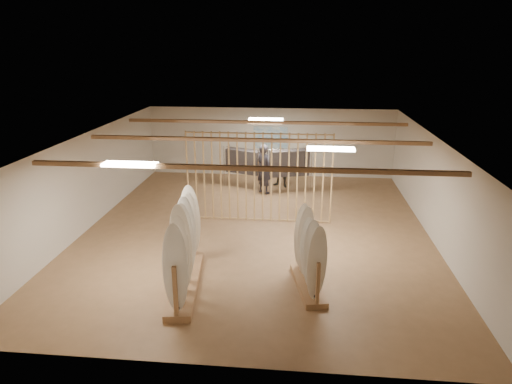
# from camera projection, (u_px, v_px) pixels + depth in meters

# --- Properties ---
(floor) EXTENTS (12.00, 12.00, 0.00)m
(floor) POSITION_uv_depth(u_px,v_px,m) (256.00, 230.00, 13.51)
(floor) COLOR #906A46
(floor) RESTS_ON ground
(ceiling) EXTENTS (12.00, 12.00, 0.00)m
(ceiling) POSITION_uv_depth(u_px,v_px,m) (256.00, 137.00, 12.64)
(ceiling) COLOR #999591
(ceiling) RESTS_ON ground
(wall_back) EXTENTS (12.00, 0.00, 12.00)m
(wall_back) POSITION_uv_depth(u_px,v_px,m) (270.00, 142.00, 18.75)
(wall_back) COLOR beige
(wall_back) RESTS_ON ground
(wall_front) EXTENTS (12.00, 0.00, 12.00)m
(wall_front) POSITION_uv_depth(u_px,v_px,m) (219.00, 295.00, 7.40)
(wall_front) COLOR beige
(wall_front) RESTS_ON ground
(wall_left) EXTENTS (0.00, 12.00, 12.00)m
(wall_left) POSITION_uv_depth(u_px,v_px,m) (89.00, 180.00, 13.54)
(wall_left) COLOR beige
(wall_left) RESTS_ON ground
(wall_right) EXTENTS (0.00, 12.00, 12.00)m
(wall_right) POSITION_uv_depth(u_px,v_px,m) (436.00, 191.00, 12.60)
(wall_right) COLOR beige
(wall_right) RESTS_ON ground
(ceiling_slats) EXTENTS (9.50, 6.12, 0.10)m
(ceiling_slats) POSITION_uv_depth(u_px,v_px,m) (256.00, 140.00, 12.66)
(ceiling_slats) COLOR #976C44
(ceiling_slats) RESTS_ON ground
(light_panels) EXTENTS (1.20, 0.35, 0.06)m
(light_panels) POSITION_uv_depth(u_px,v_px,m) (256.00, 139.00, 12.66)
(light_panels) COLOR white
(light_panels) RESTS_ON ground
(bamboo_partition) EXTENTS (4.45, 0.05, 2.78)m
(bamboo_partition) POSITION_uv_depth(u_px,v_px,m) (259.00, 178.00, 13.83)
(bamboo_partition) COLOR tan
(bamboo_partition) RESTS_ON ground
(poster) EXTENTS (1.40, 0.03, 0.90)m
(poster) POSITION_uv_depth(u_px,v_px,m) (270.00, 138.00, 18.67)
(poster) COLOR #367DBE
(poster) RESTS_ON ground
(rack_left) EXTENTS (0.92, 2.97, 2.04)m
(rack_left) POSITION_uv_depth(u_px,v_px,m) (184.00, 258.00, 10.20)
(rack_left) COLOR #976C44
(rack_left) RESTS_ON floor
(rack_right) EXTENTS (0.85, 1.91, 1.76)m
(rack_right) POSITION_uv_depth(u_px,v_px,m) (309.00, 264.00, 10.17)
(rack_right) COLOR #976C44
(rack_right) RESTS_ON floor
(clothing_rack_a) EXTENTS (1.40, 0.84, 1.57)m
(clothing_rack_a) POSITION_uv_depth(u_px,v_px,m) (243.00, 161.00, 17.25)
(clothing_rack_a) COLOR silver
(clothing_rack_a) RESTS_ON floor
(clothing_rack_b) EXTENTS (1.50, 0.79, 1.67)m
(clothing_rack_b) POSITION_uv_depth(u_px,v_px,m) (289.00, 163.00, 16.77)
(clothing_rack_b) COLOR silver
(clothing_rack_b) RESTS_ON floor
(shopper_a) EXTENTS (0.91, 0.88, 2.08)m
(shopper_a) POSITION_uv_depth(u_px,v_px,m) (264.00, 166.00, 16.59)
(shopper_a) COLOR #27262D
(shopper_a) RESTS_ON floor
(shopper_b) EXTENTS (1.02, 0.92, 1.71)m
(shopper_b) POSITION_uv_depth(u_px,v_px,m) (282.00, 165.00, 17.36)
(shopper_b) COLOR #302E25
(shopper_b) RESTS_ON floor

